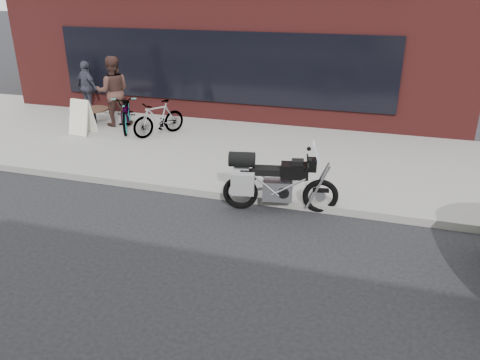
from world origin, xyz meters
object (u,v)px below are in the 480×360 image
object	(u,v)px
bicycle_rear	(159,118)
cafe_patron_left	(113,91)
bicycle_front	(126,112)
cafe_table	(94,110)
cafe_patron_right	(87,87)
sandwich_sign	(82,117)
motorcycle	(273,182)

from	to	relation	value
bicycle_rear	cafe_patron_left	xyz separation A→B (m)	(-1.62, 0.52, 0.51)
bicycle_front	cafe_table	distance (m)	1.16
cafe_patron_left	bicycle_front	bearing A→B (deg)	124.34
bicycle_front	bicycle_rear	xyz separation A→B (m)	(1.09, -0.24, -0.03)
bicycle_rear	cafe_table	xyz separation A→B (m)	(-2.24, 0.42, -0.04)
bicycle_front	cafe_patron_right	size ratio (longest dim) A/B	1.17
bicycle_front	cafe_patron_right	distance (m)	2.44
bicycle_rear	cafe_table	size ratio (longest dim) A/B	1.90
bicycle_rear	cafe_table	distance (m)	2.28
sandwich_sign	cafe_patron_left	distance (m)	1.19
bicycle_front	cafe_table	size ratio (longest dim) A/B	2.34
sandwich_sign	cafe_patron_left	xyz separation A→B (m)	(0.41, 0.99, 0.50)
motorcycle	cafe_patron_left	bearing A→B (deg)	134.82
motorcycle	bicycle_rear	world-z (taller)	motorcycle
bicycle_front	cafe_patron_right	xyz separation A→B (m)	(-2.06, 1.27, 0.31)
bicycle_front	bicycle_rear	bearing A→B (deg)	-38.61
motorcycle	bicycle_rear	distance (m)	5.04
motorcycle	bicycle_front	xyz separation A→B (m)	(-4.96, 3.48, 0.07)
cafe_table	cafe_patron_left	world-z (taller)	cafe_patron_left
motorcycle	cafe_table	world-z (taller)	motorcycle
cafe_table	cafe_patron_right	distance (m)	1.47
cafe_patron_left	cafe_patron_right	size ratio (longest dim) A/B	1.21
bicycle_rear	cafe_patron_right	size ratio (longest dim) A/B	0.95
cafe_table	cafe_patron_right	world-z (taller)	cafe_patron_right
bicycle_front	sandwich_sign	size ratio (longest dim) A/B	2.02
cafe_patron_left	bicycle_rear	bearing A→B (deg)	134.39
motorcycle	cafe_patron_right	distance (m)	8.48
bicycle_front	cafe_patron_left	world-z (taller)	cafe_patron_left
sandwich_sign	bicycle_front	bearing A→B (deg)	44.38
sandwich_sign	cafe_patron_left	bearing A→B (deg)	74.32
bicycle_front	cafe_table	world-z (taller)	bicycle_front
motorcycle	sandwich_sign	world-z (taller)	motorcycle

